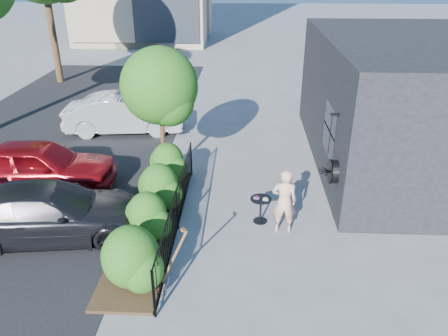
# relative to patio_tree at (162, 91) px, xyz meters

# --- Properties ---
(ground) EXTENTS (120.00, 120.00, 0.00)m
(ground) POSITION_rel_patio_tree_xyz_m (2.24, -2.76, -2.76)
(ground) COLOR gray
(ground) RESTS_ON ground
(shop_building) EXTENTS (6.22, 9.00, 4.00)m
(shop_building) POSITION_rel_patio_tree_xyz_m (7.73, 1.74, -0.76)
(shop_building) COLOR black
(shop_building) RESTS_ON ground
(fence) EXTENTS (0.05, 6.05, 1.10)m
(fence) POSITION_rel_patio_tree_xyz_m (0.74, -2.76, -2.20)
(fence) COLOR black
(fence) RESTS_ON ground
(planting_bed) EXTENTS (1.30, 6.00, 0.08)m
(planting_bed) POSITION_rel_patio_tree_xyz_m (0.04, -2.76, -2.72)
(planting_bed) COLOR #382616
(planting_bed) RESTS_ON ground
(shrubs) EXTENTS (1.10, 5.60, 1.24)m
(shrubs) POSITION_rel_patio_tree_xyz_m (0.14, -2.66, -2.06)
(shrubs) COLOR #1F5713
(shrubs) RESTS_ON ground
(patio_tree) EXTENTS (2.20, 2.20, 3.94)m
(patio_tree) POSITION_rel_patio_tree_xyz_m (0.00, 0.00, 0.00)
(patio_tree) COLOR #3F2B19
(patio_tree) RESTS_ON ground
(street) EXTENTS (9.00, 30.00, 0.01)m
(street) POSITION_rel_patio_tree_xyz_m (-4.76, 0.24, -2.76)
(street) COLOR black
(street) RESTS_ON ground
(cafe_table) EXTENTS (0.54, 0.54, 0.73)m
(cafe_table) POSITION_rel_patio_tree_xyz_m (2.81, -2.33, -2.29)
(cafe_table) COLOR black
(cafe_table) RESTS_ON ground
(woman) EXTENTS (0.63, 0.42, 1.69)m
(woman) POSITION_rel_patio_tree_xyz_m (3.35, -2.72, -1.92)
(woman) COLOR #DFAE90
(woman) RESTS_ON ground
(shovel) EXTENTS (0.60, 0.20, 1.54)m
(shovel) POSITION_rel_patio_tree_xyz_m (0.98, -5.00, -2.09)
(shovel) COLOR brown
(shovel) RESTS_ON ground
(car_red) EXTENTS (4.47, 2.02, 1.49)m
(car_red) POSITION_rel_patio_tree_xyz_m (-3.55, -0.86, -2.02)
(car_red) COLOR maroon
(car_red) RESTS_ON ground
(car_silver) EXTENTS (4.63, 2.05, 1.48)m
(car_silver) POSITION_rel_patio_tree_xyz_m (-2.26, 3.88, -2.03)
(car_silver) COLOR #BBBBC1
(car_silver) RESTS_ON ground
(car_darkgrey) EXTENTS (4.84, 2.54, 1.34)m
(car_darkgrey) POSITION_rel_patio_tree_xyz_m (-2.27, -3.20, -2.09)
(car_darkgrey) COLOR black
(car_darkgrey) RESTS_ON ground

